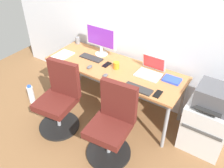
% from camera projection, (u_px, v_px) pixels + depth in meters
% --- Properties ---
extents(ground_plane, '(5.28, 5.28, 0.00)m').
position_uv_depth(ground_plane, '(114.00, 107.00, 3.58)').
color(ground_plane, brown).
extents(back_wall, '(4.40, 0.04, 2.60)m').
position_uv_depth(back_wall, '(132.00, 14.00, 3.10)').
color(back_wall, silver).
rests_on(back_wall, ground).
extents(desk, '(1.90, 0.67, 0.71)m').
position_uv_depth(desk, '(114.00, 71.00, 3.19)').
color(desk, '#B77542').
rests_on(desk, ground).
extents(office_chair_left, '(0.54, 0.54, 0.94)m').
position_uv_depth(office_chair_left, '(59.00, 100.00, 3.05)').
color(office_chair_left, black).
rests_on(office_chair_left, ground).
extents(office_chair_right, '(0.54, 0.54, 0.94)m').
position_uv_depth(office_chair_right, '(112.00, 125.00, 2.69)').
color(office_chair_right, black).
rests_on(office_chair_right, ground).
extents(side_cabinet, '(0.49, 0.47, 0.63)m').
position_uv_depth(side_cabinet, '(205.00, 125.00, 2.83)').
color(side_cabinet, silver).
rests_on(side_cabinet, ground).
extents(printer, '(0.38, 0.40, 0.24)m').
position_uv_depth(printer, '(215.00, 97.00, 2.58)').
color(printer, '#515156').
rests_on(printer, side_cabinet).
extents(water_bottle_on_floor, '(0.09, 0.09, 0.31)m').
position_uv_depth(water_bottle_on_floor, '(31.00, 94.00, 3.59)').
color(water_bottle_on_floor, white).
rests_on(water_bottle_on_floor, ground).
extents(desktop_monitor, '(0.48, 0.18, 0.43)m').
position_uv_depth(desktop_monitor, '(101.00, 38.00, 3.30)').
color(desktop_monitor, silver).
rests_on(desktop_monitor, desk).
extents(open_laptop, '(0.31, 0.27, 0.22)m').
position_uv_depth(open_laptop, '(151.00, 70.00, 3.00)').
color(open_laptop, silver).
rests_on(open_laptop, desk).
extents(keyboard_by_monitor, '(0.34, 0.12, 0.02)m').
position_uv_depth(keyboard_by_monitor, '(91.00, 58.00, 3.34)').
color(keyboard_by_monitor, '#2D2D2D').
rests_on(keyboard_by_monitor, desk).
extents(keyboard_by_laptop, '(0.34, 0.12, 0.02)m').
position_uv_depth(keyboard_by_laptop, '(138.00, 89.00, 2.76)').
color(keyboard_by_laptop, '#2D2D2D').
rests_on(keyboard_by_laptop, desk).
extents(mouse_by_monitor, '(0.06, 0.10, 0.03)m').
position_uv_depth(mouse_by_monitor, '(90.00, 67.00, 3.13)').
color(mouse_by_monitor, '#515156').
rests_on(mouse_by_monitor, desk).
extents(mouse_by_laptop, '(0.06, 0.10, 0.03)m').
position_uv_depth(mouse_by_laptop, '(105.00, 75.00, 2.97)').
color(mouse_by_laptop, '#515156').
rests_on(mouse_by_laptop, desk).
extents(coffee_mug, '(0.08, 0.08, 0.09)m').
position_uv_depth(coffee_mug, '(116.00, 65.00, 3.11)').
color(coffee_mug, orange).
rests_on(coffee_mug, desk).
extents(pen_cup, '(0.07, 0.07, 0.10)m').
position_uv_depth(pen_cup, '(78.00, 40.00, 3.70)').
color(pen_cup, slate).
rests_on(pen_cup, desk).
extents(phone_near_laptop, '(0.07, 0.14, 0.01)m').
position_uv_depth(phone_near_laptop, '(107.00, 65.00, 3.20)').
color(phone_near_laptop, black).
rests_on(phone_near_laptop, desk).
extents(phone_near_monitor, '(0.07, 0.14, 0.01)m').
position_uv_depth(phone_near_monitor, '(158.00, 94.00, 2.68)').
color(phone_near_monitor, black).
rests_on(phone_near_monitor, desk).
extents(notebook, '(0.21, 0.15, 0.03)m').
position_uv_depth(notebook, '(172.00, 80.00, 2.90)').
color(notebook, blue).
rests_on(notebook, desk).
extents(paper_pile, '(0.21, 0.30, 0.01)m').
position_uv_depth(paper_pile, '(63.00, 55.00, 3.41)').
color(paper_pile, white).
rests_on(paper_pile, desk).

